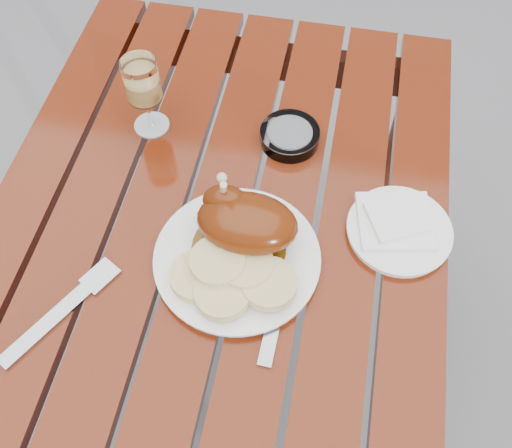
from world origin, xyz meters
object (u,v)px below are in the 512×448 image
Objects in this scene: dinner_plate at (237,259)px; side_plate at (399,231)px; table at (220,327)px; ashtray at (290,136)px; wine_glass at (145,96)px.

dinner_plate is 1.53× the size of side_plate.
dinner_plate is (0.06, -0.03, 0.38)m from table.
ashtray is (0.04, 0.28, 0.01)m from dinner_plate.
wine_glass is (-0.17, 0.23, 0.45)m from table.
side_plate is 0.27m from ashtray.
table is at bearing 154.02° from dinner_plate.
table is 0.50m from side_plate.
wine_glass is at bearing 130.73° from dinner_plate.
side_plate is at bearing 22.45° from dinner_plate.
ashtray is at bearing 142.18° from side_plate.
table is 7.52× the size of wine_glass.
ashtray is (0.27, 0.01, -0.07)m from wine_glass.
dinner_plate is at bearing -49.27° from wine_glass.
side_plate reaches higher than table.
dinner_plate is at bearing -157.55° from side_plate.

